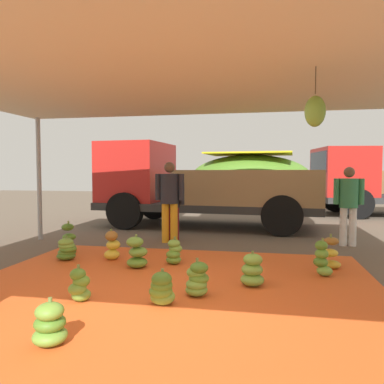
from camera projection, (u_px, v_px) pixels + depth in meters
The scene contains 19 objects.
ground_plane at pixel (201, 248), 7.55m from camera, with size 40.00×40.00×0.00m, color brown.
tarp_orange at pixel (161, 297), 4.60m from camera, with size 5.68×5.54×0.01m, color #E05B23.
tent_canopy at pixel (159, 70), 4.36m from camera, with size 8.00×7.00×2.84m.
banana_bunch_0 at pixel (197, 280), 4.64m from camera, with size 0.37×0.37×0.47m.
banana_bunch_1 at pixel (80, 286), 4.43m from camera, with size 0.33×0.34×0.44m.
banana_bunch_2 at pixel (69, 238), 7.27m from camera, with size 0.40×0.40×0.59m.
banana_bunch_3 at pixel (112, 246), 6.54m from camera, with size 0.29×0.32×0.54m.
banana_bunch_4 at pixel (50, 325), 3.32m from camera, with size 0.43×0.43×0.43m.
banana_bunch_5 at pixel (322, 259), 5.54m from camera, with size 0.34×0.33×0.57m.
banana_bunch_6 at pixel (67, 250), 6.51m from camera, with size 0.46×0.45×0.43m.
banana_bunch_7 at pixel (137, 253), 5.98m from camera, with size 0.41×0.42×0.54m.
banana_bunch_8 at pixel (162, 289), 4.31m from camera, with size 0.37×0.40×0.43m.
banana_bunch_9 at pixel (252, 271), 5.05m from camera, with size 0.45×0.45×0.47m.
banana_bunch_11 at pixel (331, 254), 5.97m from camera, with size 0.39×0.41×0.55m.
banana_bunch_12 at pixel (174, 252), 6.24m from camera, with size 0.34×0.37×0.46m.
cargo_truck_main at pixel (204, 182), 10.57m from camera, with size 6.26×2.95×2.40m.
worker_0 at pixel (170, 196), 8.11m from camera, with size 0.65×0.40×1.77m.
worker_1 at pixel (172, 201), 8.44m from camera, with size 0.56×0.34×1.53m.
worker_2 at pixel (349, 200), 7.75m from camera, with size 0.61×0.37×1.66m.
Camera 1 is at (1.22, -4.37, 1.56)m, focal length 34.75 mm.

